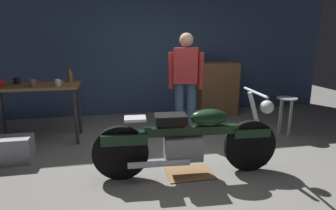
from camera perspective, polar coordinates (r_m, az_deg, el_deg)
name	(u,v)px	position (r m, az deg, el deg)	size (l,w,h in m)	color
ground_plane	(177,168)	(3.65, 1.89, -12.56)	(12.00, 12.00, 0.00)	gray
back_wall	(147,40)	(6.04, -4.30, 12.99)	(8.00, 0.12, 3.10)	#384C70
workbench	(36,92)	(4.76, -25.11, 2.36)	(1.30, 0.64, 0.90)	brown
motorcycle	(189,139)	(3.33, 4.23, -6.81)	(2.19, 0.60, 1.00)	black
person_standing	(186,80)	(4.59, 3.62, 4.99)	(0.54, 0.34, 1.67)	#455C87
shop_stool	(286,106)	(5.05, 22.73, -0.19)	(0.32, 0.32, 0.64)	#B2B2B7
wooden_dresser	(217,89)	(5.99, 9.83, 3.21)	(0.80, 0.47, 1.10)	brown
drip_tray	(190,173)	(3.52, 4.36, -13.55)	(0.56, 0.40, 0.01)	olive
storage_bin	(14,149)	(4.26, -28.52, -7.87)	(0.44, 0.32, 0.34)	gray
mug_white_ceramic	(58,82)	(4.54, -21.32, 4.28)	(0.11, 0.08, 0.09)	white
mug_red_diner	(1,83)	(4.78, -30.60, 3.85)	(0.12, 0.09, 0.11)	red
mug_brown_stoneware	(33,83)	(4.56, -25.55, 4.02)	(0.12, 0.09, 0.11)	brown
mug_black_matte	(17,81)	(4.94, -28.18, 4.28)	(0.12, 0.08, 0.09)	black
bottle	(70,76)	(4.78, -19.06, 5.50)	(0.06, 0.06, 0.24)	olive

